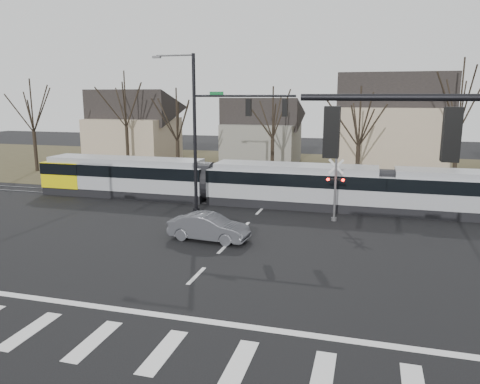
# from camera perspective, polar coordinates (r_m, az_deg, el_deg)

# --- Properties ---
(ground) EXTENTS (140.00, 140.00, 0.00)m
(ground) POSITION_cam_1_polar(r_m,az_deg,el_deg) (18.87, -7.55, -12.28)
(ground) COLOR black
(grass_verge) EXTENTS (140.00, 28.00, 0.01)m
(grass_verge) POSITION_cam_1_polar(r_m,az_deg,el_deg) (48.90, 7.28, 2.64)
(grass_verge) COLOR #38331E
(grass_verge) RESTS_ON ground
(crosswalk) EXTENTS (27.00, 2.60, 0.01)m
(crosswalk) POSITION_cam_1_polar(r_m,az_deg,el_deg) (15.67, -13.56, -17.80)
(crosswalk) COLOR silver
(crosswalk) RESTS_ON ground
(stop_line) EXTENTS (28.00, 0.35, 0.01)m
(stop_line) POSITION_cam_1_polar(r_m,az_deg,el_deg) (17.39, -9.94, -14.52)
(stop_line) COLOR silver
(stop_line) RESTS_ON ground
(lane_dashes) EXTENTS (0.18, 30.00, 0.01)m
(lane_dashes) POSITION_cam_1_polar(r_m,az_deg,el_deg) (33.43, 3.23, -1.50)
(lane_dashes) COLOR silver
(lane_dashes) RESTS_ON ground
(rail_pair) EXTENTS (90.00, 1.52, 0.06)m
(rail_pair) POSITION_cam_1_polar(r_m,az_deg,el_deg) (33.24, 3.16, -1.54)
(rail_pair) COLOR #59595E
(rail_pair) RESTS_ON ground
(tram) EXTENTS (38.89, 2.89, 2.95)m
(tram) POSITION_cam_1_polar(r_m,az_deg,el_deg) (32.77, 6.38, 1.03)
(tram) COLOR gray
(tram) RESTS_ON ground
(sedan) EXTENTS (2.26, 4.60, 1.43)m
(sedan) POSITION_cam_1_polar(r_m,az_deg,el_deg) (25.14, -3.81, -4.30)
(sedan) COLOR #47484E
(sedan) RESTS_ON ground
(signal_pole_far) EXTENTS (9.28, 0.44, 10.20)m
(signal_pole_far) POSITION_cam_1_polar(r_m,az_deg,el_deg) (29.87, -2.67, 7.98)
(signal_pole_far) COLOR black
(signal_pole_far) RESTS_ON ground
(rail_crossing_signal) EXTENTS (1.08, 0.36, 4.00)m
(rail_crossing_signal) POSITION_cam_1_polar(r_m,az_deg,el_deg) (29.23, 11.52, 0.12)
(rail_crossing_signal) COLOR #59595B
(rail_crossing_signal) RESTS_ON ground
(tree_row) EXTENTS (59.20, 7.20, 10.00)m
(tree_row) POSITION_cam_1_polar(r_m,az_deg,el_deg) (42.17, 8.95, 7.99)
(tree_row) COLOR black
(tree_row) RESTS_ON ground
(house_a) EXTENTS (9.72, 8.64, 8.60)m
(house_a) POSITION_cam_1_polar(r_m,az_deg,el_deg) (56.71, -12.91, 8.22)
(house_a) COLOR tan
(house_a) RESTS_ON ground
(house_b) EXTENTS (8.64, 7.56, 7.65)m
(house_b) POSITION_cam_1_polar(r_m,az_deg,el_deg) (53.28, 2.66, 7.76)
(house_b) COLOR slate
(house_b) RESTS_ON ground
(house_c) EXTENTS (10.80, 8.64, 10.10)m
(house_c) POSITION_cam_1_polar(r_m,az_deg,el_deg) (48.90, 18.22, 8.32)
(house_c) COLOR tan
(house_c) RESTS_ON ground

